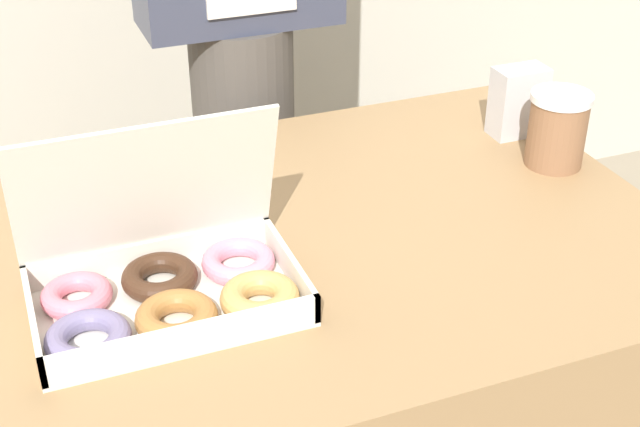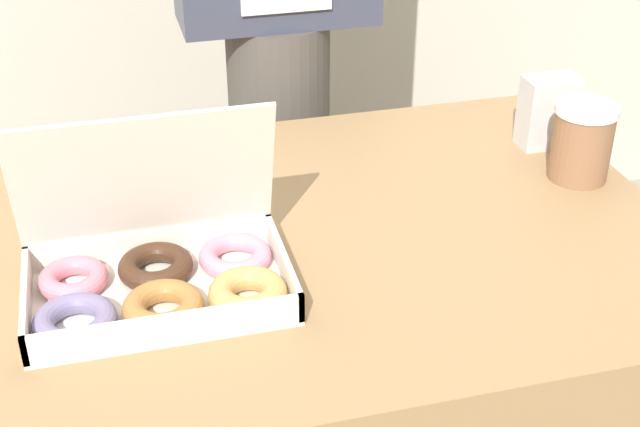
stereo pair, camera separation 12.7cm
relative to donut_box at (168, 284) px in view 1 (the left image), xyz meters
name	(u,v)px [view 1 (the left image)]	position (x,y,z in m)	size (l,w,h in m)	color
table	(286,417)	(0.19, 0.11, -0.40)	(1.19, 0.80, 0.72)	#99754C
donut_box	(168,284)	(0.00, 0.00, 0.00)	(0.36, 0.24, 0.25)	silver
coffee_cup	(557,129)	(0.71, 0.16, 0.03)	(0.10, 0.10, 0.13)	#8C6042
napkin_holder	(518,102)	(0.71, 0.29, 0.03)	(0.09, 0.06, 0.13)	silver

